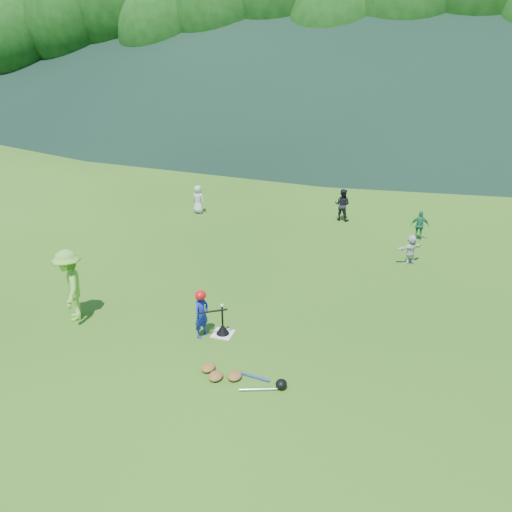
{
  "coord_description": "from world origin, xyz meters",
  "views": [
    {
      "loc": [
        3.61,
        -8.98,
        6.07
      ],
      "look_at": [
        0.0,
        2.5,
        0.9
      ],
      "focal_mm": 35.0,
      "sensor_mm": 36.0,
      "label": 1
    }
  ],
  "objects_px": {
    "adult_coach": "(70,285)",
    "equipment_pile": "(234,376)",
    "home_plate": "(223,334)",
    "fielder_c": "(420,226)",
    "batter_child": "(201,314)",
    "fielder_a": "(198,199)",
    "batting_tee": "(223,329)",
    "fielder_b": "(342,205)",
    "fielder_d": "(411,249)"
  },
  "relations": [
    {
      "from": "fielder_b",
      "to": "fielder_d",
      "type": "distance_m",
      "value": 4.19
    },
    {
      "from": "fielder_c",
      "to": "batter_child",
      "type": "bearing_deg",
      "value": 56.19
    },
    {
      "from": "fielder_b",
      "to": "fielder_d",
      "type": "relative_size",
      "value": 1.3
    },
    {
      "from": "adult_coach",
      "to": "equipment_pile",
      "type": "relative_size",
      "value": 0.97
    },
    {
      "from": "home_plate",
      "to": "fielder_c",
      "type": "bearing_deg",
      "value": 61.02
    },
    {
      "from": "fielder_a",
      "to": "equipment_pile",
      "type": "distance_m",
      "value": 10.51
    },
    {
      "from": "fielder_b",
      "to": "fielder_c",
      "type": "bearing_deg",
      "value": 164.69
    },
    {
      "from": "fielder_b",
      "to": "equipment_pile",
      "type": "xyz_separation_m",
      "value": [
        -0.58,
        -10.13,
        -0.53
      ]
    },
    {
      "from": "home_plate",
      "to": "fielder_c",
      "type": "xyz_separation_m",
      "value": [
        4.12,
        7.45,
        0.49
      ]
    },
    {
      "from": "batter_child",
      "to": "fielder_a",
      "type": "bearing_deg",
      "value": 42.27
    },
    {
      "from": "fielder_b",
      "to": "fielder_c",
      "type": "distance_m",
      "value": 3.01
    },
    {
      "from": "home_plate",
      "to": "fielder_d",
      "type": "relative_size",
      "value": 0.49
    },
    {
      "from": "fielder_c",
      "to": "equipment_pile",
      "type": "bearing_deg",
      "value": 66.42
    },
    {
      "from": "adult_coach",
      "to": "fielder_c",
      "type": "relative_size",
      "value": 1.74
    },
    {
      "from": "adult_coach",
      "to": "batting_tee",
      "type": "xyz_separation_m",
      "value": [
        3.62,
        0.38,
        -0.74
      ]
    },
    {
      "from": "adult_coach",
      "to": "fielder_a",
      "type": "relative_size",
      "value": 1.62
    },
    {
      "from": "equipment_pile",
      "to": "fielder_c",
      "type": "bearing_deg",
      "value": 69.5
    },
    {
      "from": "adult_coach",
      "to": "fielder_b",
      "type": "height_order",
      "value": "adult_coach"
    },
    {
      "from": "batter_child",
      "to": "batting_tee",
      "type": "relative_size",
      "value": 1.62
    },
    {
      "from": "adult_coach",
      "to": "home_plate",
      "type": "bearing_deg",
      "value": 61.28
    },
    {
      "from": "equipment_pile",
      "to": "fielder_a",
      "type": "bearing_deg",
      "value": 117.26
    },
    {
      "from": "adult_coach",
      "to": "batting_tee",
      "type": "height_order",
      "value": "adult_coach"
    },
    {
      "from": "batter_child",
      "to": "fielder_c",
      "type": "xyz_separation_m",
      "value": [
        4.54,
        7.64,
        -0.05
      ]
    },
    {
      "from": "batter_child",
      "to": "adult_coach",
      "type": "height_order",
      "value": "adult_coach"
    },
    {
      "from": "fielder_d",
      "to": "equipment_pile",
      "type": "relative_size",
      "value": 0.51
    },
    {
      "from": "fielder_a",
      "to": "batting_tee",
      "type": "bearing_deg",
      "value": 130.09
    },
    {
      "from": "home_plate",
      "to": "fielder_d",
      "type": "distance_m",
      "value": 6.61
    },
    {
      "from": "batter_child",
      "to": "fielder_c",
      "type": "height_order",
      "value": "batter_child"
    },
    {
      "from": "batter_child",
      "to": "fielder_c",
      "type": "bearing_deg",
      "value": -12.46
    },
    {
      "from": "fielder_b",
      "to": "fielder_c",
      "type": "xyz_separation_m",
      "value": [
        2.75,
        -1.23,
        -0.09
      ]
    },
    {
      "from": "fielder_d",
      "to": "equipment_pile",
      "type": "height_order",
      "value": "fielder_d"
    },
    {
      "from": "batter_child",
      "to": "fielder_a",
      "type": "xyz_separation_m",
      "value": [
        -3.59,
        8.07,
        -0.01
      ]
    },
    {
      "from": "fielder_d",
      "to": "batting_tee",
      "type": "distance_m",
      "value": 6.6
    },
    {
      "from": "adult_coach",
      "to": "fielder_c",
      "type": "xyz_separation_m",
      "value": [
        7.75,
        7.83,
        -0.37
      ]
    },
    {
      "from": "adult_coach",
      "to": "fielder_d",
      "type": "height_order",
      "value": "adult_coach"
    },
    {
      "from": "home_plate",
      "to": "fielder_c",
      "type": "height_order",
      "value": "fielder_c"
    },
    {
      "from": "fielder_d",
      "to": "equipment_pile",
      "type": "xyz_separation_m",
      "value": [
        -3.1,
        -6.77,
        -0.39
      ]
    },
    {
      "from": "fielder_c",
      "to": "home_plate",
      "type": "bearing_deg",
      "value": 57.94
    },
    {
      "from": "fielder_a",
      "to": "equipment_pile",
      "type": "relative_size",
      "value": 0.6
    },
    {
      "from": "fielder_a",
      "to": "batting_tee",
      "type": "distance_m",
      "value": 8.85
    },
    {
      "from": "equipment_pile",
      "to": "adult_coach",
      "type": "bearing_deg",
      "value": 166.42
    },
    {
      "from": "fielder_d",
      "to": "batting_tee",
      "type": "height_order",
      "value": "fielder_d"
    },
    {
      "from": "home_plate",
      "to": "adult_coach",
      "type": "distance_m",
      "value": 3.75
    },
    {
      "from": "batter_child",
      "to": "fielder_c",
      "type": "relative_size",
      "value": 1.1
    },
    {
      "from": "batter_child",
      "to": "adult_coach",
      "type": "bearing_deg",
      "value": 111.68
    },
    {
      "from": "batter_child",
      "to": "batting_tee",
      "type": "xyz_separation_m",
      "value": [
        0.42,
        0.19,
        -0.42
      ]
    },
    {
      "from": "batter_child",
      "to": "batting_tee",
      "type": "distance_m",
      "value": 0.62
    },
    {
      "from": "fielder_b",
      "to": "fielder_d",
      "type": "bearing_deg",
      "value": 135.69
    },
    {
      "from": "batting_tee",
      "to": "fielder_a",
      "type": "bearing_deg",
      "value": 116.98
    },
    {
      "from": "home_plate",
      "to": "equipment_pile",
      "type": "bearing_deg",
      "value": -61.2
    }
  ]
}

